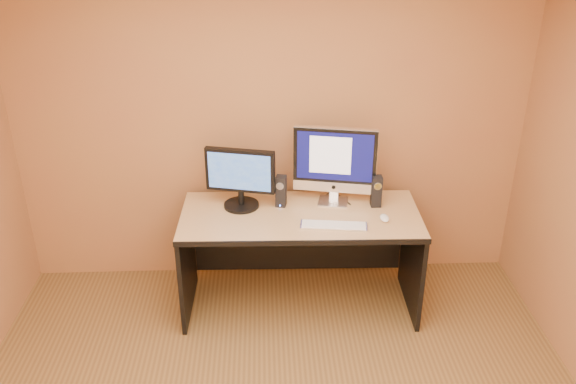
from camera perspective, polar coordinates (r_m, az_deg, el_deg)
The scene contains 10 objects.
walls at distance 2.98m, azimuth -0.84°, elevation -7.41°, with size 4.00×4.00×2.60m, color olive, non-canonical shape.
desk at distance 4.70m, azimuth 1.13°, elevation -6.49°, with size 1.76×0.77×0.82m, color tan, non-canonical shape.
imac at distance 4.54m, azimuth 4.36°, elevation 2.44°, with size 0.63×0.23×0.61m, color silver, non-canonical shape.
second_monitor at distance 4.51m, azimuth -4.47°, elevation 1.26°, with size 0.53×0.26×0.46m, color black, non-canonical shape.
speaker_left at distance 4.56m, azimuth -0.66°, elevation 0.09°, with size 0.07×0.08×0.24m, color black, non-canonical shape.
speaker_right at distance 4.60m, azimuth 8.27°, elevation 0.08°, with size 0.07×0.08×0.24m, color black, non-canonical shape.
keyboard at distance 4.33m, azimuth 4.30°, elevation -3.13°, with size 0.47×0.13×0.02m, color silver.
mouse at distance 4.45m, azimuth 9.01°, elevation -2.40°, with size 0.06×0.11×0.04m, color white.
cable_a at distance 4.73m, azimuth 5.10°, elevation -0.57°, with size 0.01×0.01×0.24m, color black.
cable_b at distance 4.79m, azimuth 3.78°, elevation -0.16°, with size 0.01×0.01×0.20m, color black.
Camera 1 is at (-0.06, -2.47, 2.96)m, focal length 38.00 mm.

